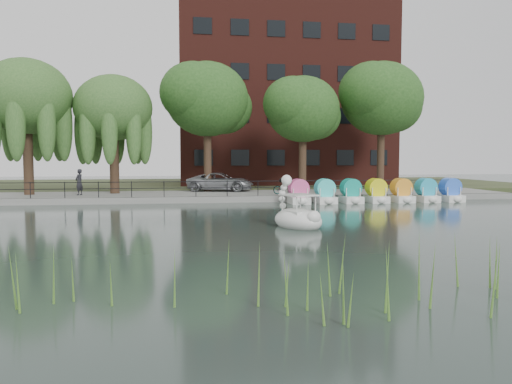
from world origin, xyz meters
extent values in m
plane|color=#303E3B|center=(0.00, 0.00, 0.00)|extent=(120.00, 120.00, 0.00)
cube|color=gray|center=(0.00, 16.00, 0.20)|extent=(40.00, 6.00, 0.40)
cube|color=gray|center=(0.00, 13.05, 0.20)|extent=(40.00, 0.25, 0.40)
cube|color=#47512D|center=(0.00, 30.00, 0.18)|extent=(60.00, 22.00, 0.36)
cylinder|color=black|center=(0.00, 13.25, 1.35)|extent=(32.00, 0.04, 0.04)
cylinder|color=black|center=(0.00, 13.25, 0.95)|extent=(32.00, 0.04, 0.04)
cylinder|color=black|center=(0.00, 13.25, 0.90)|extent=(0.05, 0.05, 1.00)
cube|color=#4C1E16|center=(7.00, 30.00, 9.36)|extent=(20.00, 10.00, 18.00)
cylinder|color=#473323|center=(-13.00, 16.50, 2.50)|extent=(0.60, 0.60, 4.20)
ellipsoid|color=#557F3A|center=(-13.00, 16.50, 6.91)|extent=(5.88, 5.88, 5.00)
cylinder|color=#473323|center=(-7.50, 17.00, 2.30)|extent=(0.60, 0.60, 3.80)
ellipsoid|color=#557F3A|center=(-7.50, 17.00, 6.29)|extent=(5.32, 5.32, 4.52)
cylinder|color=#473323|center=(-1.00, 18.00, 2.65)|extent=(0.60, 0.60, 4.50)
ellipsoid|color=#3E6D29|center=(-1.00, 18.00, 7.10)|extent=(6.00, 6.00, 5.10)
cylinder|color=#473323|center=(6.00, 17.50, 2.42)|extent=(0.60, 0.60, 4.05)
ellipsoid|color=#3E6D29|center=(6.00, 17.50, 6.43)|extent=(5.40, 5.40, 4.59)
cylinder|color=#473323|center=(12.50, 18.50, 2.76)|extent=(0.60, 0.60, 4.72)
ellipsoid|color=#3E6D29|center=(12.50, 18.50, 7.44)|extent=(6.30, 6.30, 5.36)
imported|color=gray|center=(-0.06, 18.14, 1.18)|extent=(3.85, 6.05, 1.56)
imported|color=gray|center=(4.07, 14.42, 0.90)|extent=(0.81, 1.78, 1.00)
imported|color=black|center=(-9.58, 15.52, 1.39)|extent=(0.74, 0.85, 1.98)
ellipsoid|color=white|center=(1.88, 1.43, 0.28)|extent=(2.45, 2.95, 0.56)
cube|color=white|center=(1.92, 1.35, 0.56)|extent=(1.39, 1.44, 0.28)
cube|color=white|center=(1.90, 1.39, 1.34)|extent=(1.57, 1.62, 0.06)
ellipsoid|color=white|center=(2.29, 0.44, 0.52)|extent=(0.72, 0.65, 0.53)
sphere|color=white|center=(1.56, 2.21, 1.93)|extent=(0.45, 0.45, 0.45)
cone|color=black|center=(1.44, 2.49, 1.90)|extent=(0.27, 0.30, 0.19)
cylinder|color=yellow|center=(1.49, 2.37, 1.91)|extent=(0.26, 0.18, 0.24)
cube|color=white|center=(4.36, 11.70, 0.22)|extent=(1.15, 1.70, 0.44)
cylinder|color=#EA539D|center=(4.36, 11.80, 0.95)|extent=(0.90, 1.20, 0.90)
cube|color=white|center=(6.06, 11.70, 0.22)|extent=(1.15, 1.70, 0.44)
cylinder|color=#39DDD9|center=(6.06, 11.80, 0.95)|extent=(0.90, 1.20, 0.90)
cube|color=white|center=(7.76, 11.70, 0.22)|extent=(1.15, 1.70, 0.44)
cylinder|color=#119F8C|center=(7.76, 11.80, 0.95)|extent=(0.90, 1.20, 0.90)
cube|color=white|center=(9.46, 11.70, 0.22)|extent=(1.15, 1.70, 0.44)
cylinder|color=yellow|center=(9.46, 11.80, 0.95)|extent=(0.90, 1.20, 0.90)
cube|color=white|center=(11.16, 11.70, 0.22)|extent=(1.15, 1.70, 0.44)
cylinder|color=orange|center=(11.16, 11.80, 0.95)|extent=(0.90, 1.20, 0.90)
cube|color=white|center=(12.86, 11.70, 0.22)|extent=(1.15, 1.70, 0.44)
cylinder|color=#28A8D0|center=(12.86, 11.80, 0.95)|extent=(0.90, 1.20, 0.90)
cube|color=white|center=(14.56, 11.70, 0.22)|extent=(1.15, 1.70, 0.44)
cylinder|color=blue|center=(14.56, 11.80, 0.95)|extent=(0.90, 1.20, 0.90)
camera|label=1|loc=(-2.86, -18.64, 2.90)|focal=35.00mm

